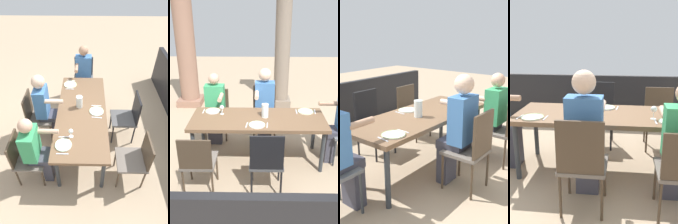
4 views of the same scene
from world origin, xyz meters
The scene contains 19 objects.
ground_plane centered at (0.00, 0.00, 0.00)m, with size 16.00×16.00×0.00m, color tan.
dining_table centered at (0.00, 0.00, 0.67)m, with size 2.08×0.82×0.74m.
chair_west_north centered at (-0.77, 0.83, 0.51)m, with size 0.44×0.44×0.88m.
chair_west_south centered at (-0.77, -0.83, 0.52)m, with size 0.44×0.44×0.88m.
chair_mid_north centered at (0.11, 0.84, 0.54)m, with size 0.44×0.44×0.96m.
chair_mid_south centered at (0.11, -0.84, 0.54)m, with size 0.44×0.44×0.95m.
diner_woman_green centered at (0.11, 0.63, 0.73)m, with size 0.35×0.50×1.34m.
diner_guest_third centered at (-0.77, 0.63, 0.67)m, with size 0.35×0.49×1.25m.
plate_0 centered at (-0.74, 0.24, 0.75)m, with size 0.24×0.24×0.02m.
wine_glass_0 centered at (-0.58, 0.14, 0.85)m, with size 0.07×0.07×0.15m.
fork_0 centered at (-0.89, 0.24, 0.74)m, with size 0.02×0.17×0.01m, color silver.
spoon_0 centered at (-0.59, 0.24, 0.74)m, with size 0.02×0.17×0.01m, color silver.
plate_1 centered at (-0.02, -0.25, 0.75)m, with size 0.24×0.24×0.02m.
fork_1 centered at (-0.17, -0.25, 0.74)m, with size 0.02×0.17×0.01m, color silver.
spoon_1 centered at (0.13, -0.25, 0.74)m, with size 0.02×0.17×0.01m, color silver.
plate_2 centered at (0.77, 0.25, 0.75)m, with size 0.26×0.26×0.02m.
fork_2 centered at (0.62, 0.25, 0.74)m, with size 0.02×0.17×0.01m, color silver.
spoon_2 centered at (0.92, 0.25, 0.74)m, with size 0.02×0.17×0.01m, color silver.
water_pitcher centered at (0.11, 0.04, 0.83)m, with size 0.11×0.11×0.21m.
Camera 3 is at (2.73, 2.19, 1.80)m, focal length 45.03 mm.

